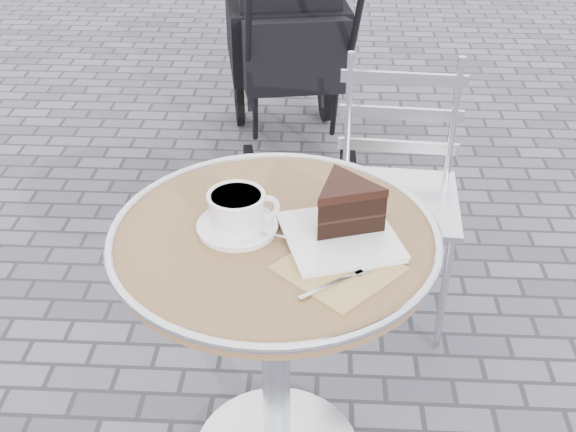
{
  "coord_description": "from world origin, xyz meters",
  "views": [
    {
      "loc": [
        0.1,
        -1.27,
        1.61
      ],
      "look_at": [
        0.03,
        -0.0,
        0.78
      ],
      "focal_mm": 45.0,
      "sensor_mm": 36.0,
      "label": 1
    }
  ],
  "objects_px": {
    "cake_plate_set": "(345,213)",
    "bistro_chair": "(398,162)",
    "cafe_table": "(275,293)",
    "baby_stroller": "(288,47)",
    "cappuccino_set": "(238,214)"
  },
  "relations": [
    {
      "from": "cafe_table",
      "to": "baby_stroller",
      "type": "height_order",
      "value": "baby_stroller"
    },
    {
      "from": "cake_plate_set",
      "to": "baby_stroller",
      "type": "height_order",
      "value": "baby_stroller"
    },
    {
      "from": "cake_plate_set",
      "to": "bistro_chair",
      "type": "relative_size",
      "value": 0.45
    },
    {
      "from": "cake_plate_set",
      "to": "bistro_chair",
      "type": "xyz_separation_m",
      "value": [
        0.18,
        0.7,
        -0.26
      ]
    },
    {
      "from": "cappuccino_set",
      "to": "baby_stroller",
      "type": "xyz_separation_m",
      "value": [
        0.01,
        1.82,
        -0.29
      ]
    },
    {
      "from": "cappuccino_set",
      "to": "bistro_chair",
      "type": "relative_size",
      "value": 0.23
    },
    {
      "from": "cake_plate_set",
      "to": "baby_stroller",
      "type": "distance_m",
      "value": 1.86
    },
    {
      "from": "cappuccino_set",
      "to": "bistro_chair",
      "type": "distance_m",
      "value": 0.84
    },
    {
      "from": "cappuccino_set",
      "to": "bistro_chair",
      "type": "bearing_deg",
      "value": 46.09
    },
    {
      "from": "cappuccino_set",
      "to": "baby_stroller",
      "type": "height_order",
      "value": "baby_stroller"
    },
    {
      "from": "baby_stroller",
      "to": "cake_plate_set",
      "type": "bearing_deg",
      "value": -93.28
    },
    {
      "from": "bistro_chair",
      "to": "baby_stroller",
      "type": "xyz_separation_m",
      "value": [
        -0.4,
        1.12,
        -0.05
      ]
    },
    {
      "from": "cafe_table",
      "to": "baby_stroller",
      "type": "bearing_deg",
      "value": 92.07
    },
    {
      "from": "cappuccino_set",
      "to": "baby_stroller",
      "type": "bearing_deg",
      "value": 76.35
    },
    {
      "from": "cake_plate_set",
      "to": "bistro_chair",
      "type": "distance_m",
      "value": 0.77
    }
  ]
}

